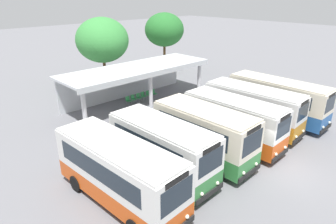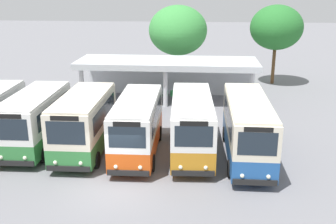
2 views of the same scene
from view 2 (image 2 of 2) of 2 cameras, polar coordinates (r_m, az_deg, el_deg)
ground_plane at (r=19.45m, az=-7.74°, el=-10.94°), size 180.00×180.00×0.00m
city_bus_second_in_row at (r=24.58m, az=-18.40°, el=-0.89°), size 2.52×6.89×3.28m
city_bus_middle_cream at (r=23.13m, az=-11.87°, el=-1.35°), size 2.53×6.73×3.40m
city_bus_fourth_amber at (r=22.49m, az=-4.38°, el=-1.73°), size 2.40×7.20×3.27m
city_bus_fifth_blue at (r=22.54m, az=3.44°, el=-1.61°), size 2.59×7.48×3.31m
city_bus_far_end_green at (r=22.34m, az=11.27°, el=-2.03°), size 2.31×8.07×3.36m
terminal_canopy at (r=33.59m, az=-0.01°, el=6.25°), size 14.73×4.76×3.40m
waiting_chair_end_by_column at (r=33.43m, az=-2.50°, el=2.54°), size 0.46×0.46×0.86m
waiting_chair_second_from_end at (r=33.39m, az=-1.43°, el=2.53°), size 0.46×0.46×0.86m
waiting_chair_middle_seat at (r=33.32m, az=-0.38°, el=2.50°), size 0.46×0.46×0.86m
waiting_chair_fourth_seat at (r=33.34m, az=0.70°, el=2.51°), size 0.46×0.46×0.86m
waiting_chair_fifth_seat at (r=33.24m, az=1.75°, el=2.46°), size 0.46×0.46×0.86m
waiting_chair_far_end_seat at (r=33.14m, az=2.82°, el=2.40°), size 0.46×0.46×0.86m
roadside_tree_behind_canopy at (r=39.01m, az=1.43°, el=11.58°), size 5.59×5.59×7.49m
roadside_tree_east_of_canopy at (r=39.83m, az=15.24°, el=11.57°), size 4.95×4.95×7.53m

